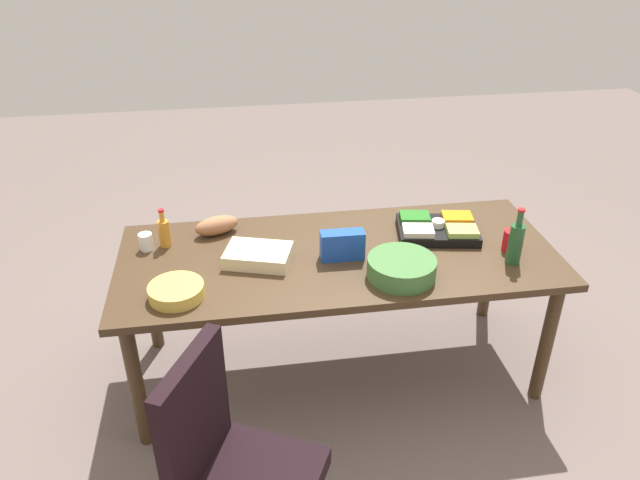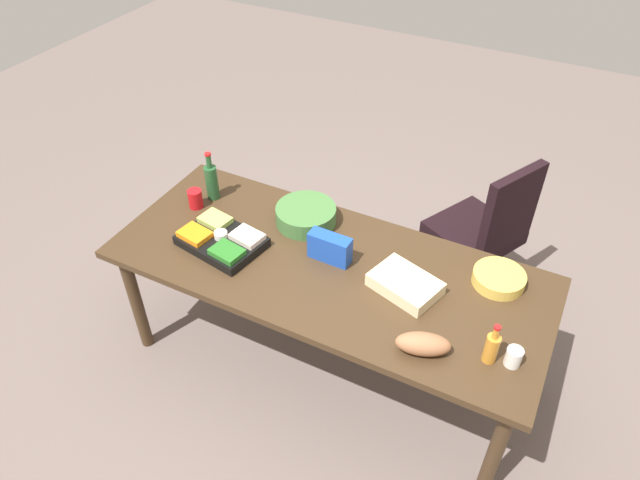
# 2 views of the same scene
# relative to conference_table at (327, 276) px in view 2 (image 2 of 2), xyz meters

# --- Properties ---
(ground_plane) EXTENTS (10.00, 10.00, 0.00)m
(ground_plane) POSITION_rel_conference_table_xyz_m (0.00, 0.00, -0.70)
(ground_plane) COLOR #6C5C57
(conference_table) EXTENTS (2.24, 0.93, 0.77)m
(conference_table) POSITION_rel_conference_table_xyz_m (0.00, 0.00, 0.00)
(conference_table) COLOR #3F2C1A
(conference_table) RESTS_ON ground
(office_chair) EXTENTS (0.65, 0.65, 0.98)m
(office_chair) POSITION_rel_conference_table_xyz_m (0.57, 1.03, -0.33)
(office_chair) COLOR gray
(office_chair) RESTS_ON ground
(chip_bag_blue) EXTENTS (0.22, 0.08, 0.15)m
(chip_bag_blue) POSITION_rel_conference_table_xyz_m (-0.01, 0.05, 0.15)
(chip_bag_blue) COLOR blue
(chip_bag_blue) RESTS_ON conference_table
(veggie_tray) EXTENTS (0.46, 0.37, 0.09)m
(veggie_tray) POSITION_rel_conference_table_xyz_m (-0.56, -0.11, 0.11)
(veggie_tray) COLOR black
(veggie_tray) RESTS_ON conference_table
(chip_bowl) EXTENTS (0.33, 0.33, 0.06)m
(chip_bowl) POSITION_rel_conference_table_xyz_m (0.80, 0.27, 0.11)
(chip_bowl) COLOR gold
(chip_bowl) RESTS_ON conference_table
(sheet_cake) EXTENTS (0.37, 0.30, 0.07)m
(sheet_cake) POSITION_rel_conference_table_xyz_m (0.41, 0.02, 0.11)
(sheet_cake) COLOR beige
(sheet_cake) RESTS_ON conference_table
(red_solo_cup) EXTENTS (0.09, 0.09, 0.11)m
(red_solo_cup) POSITION_rel_conference_table_xyz_m (-0.88, 0.10, 0.13)
(red_solo_cup) COLOR red
(red_solo_cup) RESTS_ON conference_table
(salad_bowl) EXTENTS (0.38, 0.38, 0.10)m
(salad_bowl) POSITION_rel_conference_table_xyz_m (-0.26, 0.26, 0.13)
(salad_bowl) COLOR #427138
(salad_bowl) RESTS_ON conference_table
(bread_loaf) EXTENTS (0.26, 0.18, 0.10)m
(bread_loaf) POSITION_rel_conference_table_xyz_m (0.61, -0.30, 0.13)
(bread_loaf) COLOR #9E6643
(bread_loaf) RESTS_ON conference_table
(paper_cup) EXTENTS (0.07, 0.07, 0.09)m
(paper_cup) POSITION_rel_conference_table_xyz_m (0.97, -0.19, 0.12)
(paper_cup) COLOR white
(paper_cup) RESTS_ON conference_table
(dressing_bottle) EXTENTS (0.08, 0.08, 0.21)m
(dressing_bottle) POSITION_rel_conference_table_xyz_m (0.88, -0.21, 0.16)
(dressing_bottle) COLOR orange
(dressing_bottle) RESTS_ON conference_table
(wine_bottle) EXTENTS (0.09, 0.09, 0.30)m
(wine_bottle) POSITION_rel_conference_table_xyz_m (-0.85, 0.21, 0.19)
(wine_bottle) COLOR #23512B
(wine_bottle) RESTS_ON conference_table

